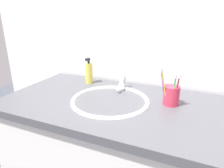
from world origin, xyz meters
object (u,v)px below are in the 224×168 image
Objects in this scene: toothbrush_yellow at (164,85)px; soap_dispenser at (89,73)px; toothbrush_purple at (163,84)px; toothbrush_cup at (171,95)px; faucet at (123,82)px; toothbrush_red at (177,88)px; toothbrush_green at (174,88)px.

toothbrush_yellow is 1.13× the size of soap_dispenser.
toothbrush_purple reaches higher than soap_dispenser.
toothbrush_yellow is (-0.04, -0.04, 0.07)m from toothbrush_cup.
toothbrush_purple is at bearing -25.67° from faucet.
toothbrush_purple is (0.27, -0.13, 0.07)m from faucet.
toothbrush_red is 0.08m from toothbrush_purple.
toothbrush_yellow is (-0.06, -0.02, 0.01)m from toothbrush_red.
toothbrush_cup is at bearing 142.22° from toothbrush_red.
toothbrush_cup is at bearing -20.41° from faucet.
toothbrush_purple is 0.07m from toothbrush_green.
toothbrush_purple is at bearing 110.40° from toothbrush_yellow.
toothbrush_purple reaches higher than faucet.
toothbrush_yellow is at bearing -18.44° from soap_dispenser.
toothbrush_green is (0.01, -0.03, 0.06)m from toothbrush_cup.
toothbrush_red is 0.98× the size of toothbrush_green.
toothbrush_purple reaches higher than toothbrush_red.
faucet is 0.88× the size of soap_dispenser.
toothbrush_purple is (-0.07, 0.01, 0.01)m from toothbrush_red.
toothbrush_purple is at bearing 160.96° from toothbrush_green.
toothbrush_yellow reaches higher than soap_dispenser.
toothbrush_red is 0.98× the size of soap_dispenser.
toothbrush_yellow is (0.28, -0.16, 0.07)m from faucet.
toothbrush_purple is 0.03m from toothbrush_yellow.
faucet is 0.81× the size of toothbrush_purple.
toothbrush_cup is (0.32, -0.12, 0.00)m from faucet.
toothbrush_yellow reaches higher than toothbrush_green.
toothbrush_green is 0.62m from soap_dispenser.
toothbrush_purple is 0.96× the size of toothbrush_yellow.
toothbrush_purple is 1.08× the size of soap_dispenser.
faucet is 0.31m from toothbrush_purple.
soap_dispenser is (-0.54, 0.18, -0.04)m from toothbrush_yellow.
toothbrush_cup reaches higher than faucet.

